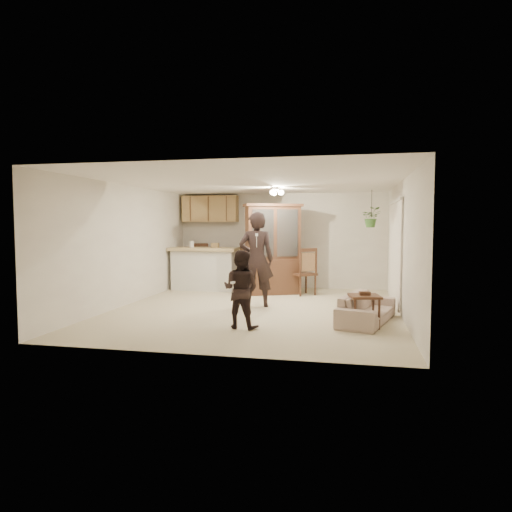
% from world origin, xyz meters
% --- Properties ---
extents(floor, '(6.50, 6.50, 0.00)m').
position_xyz_m(floor, '(0.00, 0.00, 0.00)').
color(floor, beige).
rests_on(floor, ground).
extents(ceiling, '(5.50, 6.50, 0.02)m').
position_xyz_m(ceiling, '(0.00, 0.00, 2.50)').
color(ceiling, white).
rests_on(ceiling, wall_back).
extents(wall_back, '(5.50, 0.02, 2.50)m').
position_xyz_m(wall_back, '(0.00, 3.25, 1.25)').
color(wall_back, silver).
rests_on(wall_back, ground).
extents(wall_front, '(5.50, 0.02, 2.50)m').
position_xyz_m(wall_front, '(0.00, -3.25, 1.25)').
color(wall_front, silver).
rests_on(wall_front, ground).
extents(wall_left, '(0.02, 6.50, 2.50)m').
position_xyz_m(wall_left, '(-2.75, 0.00, 1.25)').
color(wall_left, silver).
rests_on(wall_left, ground).
extents(wall_right, '(0.02, 6.50, 2.50)m').
position_xyz_m(wall_right, '(2.75, 0.00, 1.25)').
color(wall_right, silver).
rests_on(wall_right, ground).
extents(breakfast_bar, '(1.60, 0.55, 1.00)m').
position_xyz_m(breakfast_bar, '(-1.85, 2.35, 0.50)').
color(breakfast_bar, silver).
rests_on(breakfast_bar, floor).
extents(bar_top, '(1.75, 0.70, 0.08)m').
position_xyz_m(bar_top, '(-1.85, 2.35, 1.05)').
color(bar_top, tan).
rests_on(bar_top, breakfast_bar).
extents(upper_cabinets, '(1.50, 0.34, 0.70)m').
position_xyz_m(upper_cabinets, '(-1.90, 3.07, 2.10)').
color(upper_cabinets, brown).
rests_on(upper_cabinets, wall_back).
extents(vertical_blinds, '(0.06, 2.30, 2.10)m').
position_xyz_m(vertical_blinds, '(2.71, 0.90, 1.10)').
color(vertical_blinds, silver).
rests_on(vertical_blinds, wall_right).
extents(ceiling_fixture, '(0.36, 0.36, 0.20)m').
position_xyz_m(ceiling_fixture, '(0.20, 1.20, 2.40)').
color(ceiling_fixture, '#FFE6BF').
rests_on(ceiling_fixture, ceiling).
extents(hanging_plant, '(0.43, 0.37, 0.48)m').
position_xyz_m(hanging_plant, '(2.30, 2.40, 1.85)').
color(hanging_plant, '#2C6026').
rests_on(hanging_plant, ceiling).
extents(plant_cord, '(0.01, 0.01, 0.65)m').
position_xyz_m(plant_cord, '(2.30, 2.40, 2.17)').
color(plant_cord, black).
rests_on(plant_cord, ceiling).
extents(sofa, '(1.21, 2.00, 0.73)m').
position_xyz_m(sofa, '(2.11, -0.81, 0.37)').
color(sofa, beige).
rests_on(sofa, floor).
extents(adult, '(0.73, 0.56, 1.80)m').
position_xyz_m(adult, '(-0.05, 0.31, 0.90)').
color(adult, black).
rests_on(adult, floor).
extents(child, '(0.74, 0.63, 1.35)m').
position_xyz_m(child, '(0.09, -1.65, 0.68)').
color(child, black).
rests_on(child, floor).
extents(china_hutch, '(1.47, 1.04, 2.17)m').
position_xyz_m(china_hutch, '(-0.01, 2.03, 1.07)').
color(china_hutch, '#342013').
rests_on(china_hutch, floor).
extents(side_table, '(0.57, 0.57, 0.59)m').
position_xyz_m(side_table, '(2.06, -1.17, 0.27)').
color(side_table, '#342013').
rests_on(side_table, floor).
extents(chair_bar, '(0.65, 0.65, 1.17)m').
position_xyz_m(chair_bar, '(-2.11, 2.72, 0.33)').
color(chair_bar, '#342013').
rests_on(chair_bar, floor).
extents(chair_hutch_left, '(0.71, 0.71, 1.14)m').
position_xyz_m(chair_hutch_left, '(-1.06, 2.85, 0.32)').
color(chair_hutch_left, '#342013').
rests_on(chair_hutch_left, floor).
extents(chair_hutch_right, '(0.70, 0.70, 1.13)m').
position_xyz_m(chair_hutch_right, '(0.73, 2.07, 0.32)').
color(chair_hutch_right, '#342013').
rests_on(chair_hutch_right, floor).
extents(controller_adult, '(0.09, 0.17, 0.05)m').
position_xyz_m(controller_adult, '(0.04, -0.13, 1.48)').
color(controller_adult, white).
rests_on(controller_adult, adult).
extents(controller_child, '(0.05, 0.11, 0.03)m').
position_xyz_m(controller_child, '(0.04, -1.94, 0.78)').
color(controller_child, white).
rests_on(controller_child, child).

